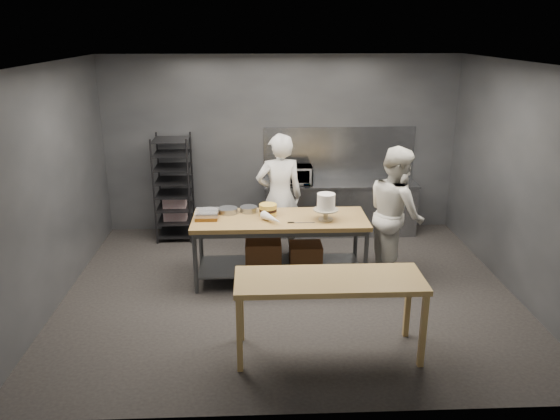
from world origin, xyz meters
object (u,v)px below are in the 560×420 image
(near_counter, at_px, (329,285))
(chef_behind, at_px, (279,197))
(microwave, at_px, (296,175))
(chef_right, at_px, (396,214))
(frosted_cake_stand, at_px, (326,204))
(work_table, at_px, (280,241))
(layer_cake, at_px, (268,210))
(speed_rack, at_px, (174,189))

(near_counter, height_order, chef_behind, chef_behind)
(near_counter, height_order, microwave, microwave)
(chef_right, distance_m, microwave, 2.18)
(chef_right, bearing_deg, chef_behind, 55.42)
(microwave, relative_size, frosted_cake_stand, 1.46)
(work_table, distance_m, near_counter, 1.95)
(frosted_cake_stand, height_order, layer_cake, frosted_cake_stand)
(microwave, height_order, frosted_cake_stand, frosted_cake_stand)
(near_counter, bearing_deg, chef_right, 58.36)
(speed_rack, distance_m, chef_right, 3.72)
(chef_right, xyz_separation_m, microwave, (-1.27, 1.77, 0.10))
(work_table, distance_m, speed_rack, 2.43)
(work_table, height_order, frosted_cake_stand, frosted_cake_stand)
(near_counter, xyz_separation_m, microwave, (-0.09, 3.68, 0.24))
(speed_rack, bearing_deg, work_table, -45.11)
(layer_cake, bearing_deg, chef_behind, 74.26)
(near_counter, xyz_separation_m, speed_rack, (-2.13, 3.60, 0.04))
(work_table, bearing_deg, frosted_cake_stand, -11.86)
(layer_cake, bearing_deg, frosted_cake_stand, -16.55)
(work_table, bearing_deg, microwave, 79.21)
(microwave, relative_size, layer_cake, 2.21)
(chef_behind, height_order, chef_right, chef_behind)
(near_counter, relative_size, frosted_cake_stand, 5.39)
(work_table, relative_size, microwave, 4.43)
(chef_right, bearing_deg, microwave, 26.47)
(speed_rack, bearing_deg, frosted_cake_stand, -38.46)
(chef_behind, bearing_deg, near_counter, 90.80)
(chef_behind, height_order, microwave, chef_behind)
(work_table, height_order, microwave, microwave)
(near_counter, height_order, speed_rack, speed_rack)
(chef_behind, relative_size, chef_right, 1.03)
(near_counter, distance_m, microwave, 3.68)
(microwave, bearing_deg, chef_right, -54.51)
(near_counter, bearing_deg, layer_cake, 106.83)
(chef_behind, bearing_deg, frosted_cake_stand, 115.21)
(near_counter, xyz_separation_m, layer_cake, (-0.60, 1.99, 0.19))
(chef_behind, height_order, layer_cake, chef_behind)
(chef_behind, xyz_separation_m, chef_right, (1.59, -0.76, -0.03))
(chef_right, distance_m, frosted_cake_stand, 1.03)
(speed_rack, bearing_deg, chef_right, -27.14)
(layer_cake, bearing_deg, chef_right, -2.94)
(chef_right, xyz_separation_m, frosted_cake_stand, (-1.00, -0.14, 0.20))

